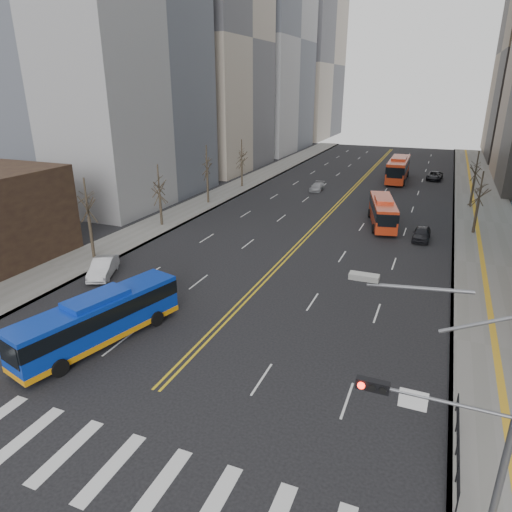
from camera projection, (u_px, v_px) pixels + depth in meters
ground at (88, 460)px, 19.18m from camera, size 220.00×220.00×0.00m
sidewalk_right at (486, 222)px, 51.88m from camera, size 7.00×130.00×0.15m
sidewalk_left at (219, 196)px, 63.95m from camera, size 5.00×130.00×0.15m
crosswalk at (88, 460)px, 19.17m from camera, size 26.70×4.00×0.01m
centerline at (350, 192)px, 66.77m from camera, size 0.55×100.00×0.01m
office_towers at (380, 20)px, 69.94m from camera, size 83.00×134.00×58.00m
signal_mast at (460, 423)px, 14.30m from camera, size 5.37×0.37×9.39m
pedestrian_railing at (458, 442)px, 19.00m from camera, size 0.06×6.06×1.02m
street_trees at (250, 181)px, 49.90m from camera, size 35.20×47.20×7.60m
blue_bus at (99, 318)px, 27.32m from camera, size 4.89×10.95×3.15m
red_bus_near at (383, 210)px, 50.36m from camera, size 4.39×10.00×3.13m
red_bus_far at (398, 168)px, 73.70m from camera, size 3.17×12.06×3.79m
car_white at (103, 268)px, 37.30m from camera, size 3.26×4.73×1.48m
car_dark_mid at (422, 234)px, 45.96m from camera, size 1.70×4.01×1.35m
car_silver at (317, 187)px, 67.29m from camera, size 1.73×4.06×1.17m
car_dark_far at (435, 176)px, 74.93m from camera, size 2.60×4.99×1.34m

